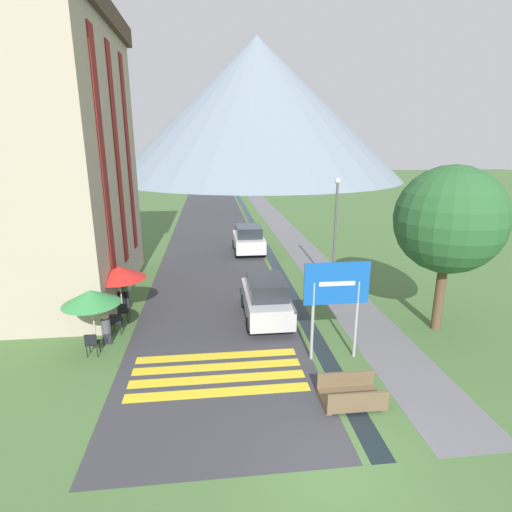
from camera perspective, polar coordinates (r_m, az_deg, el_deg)
ground_plane at (r=28.10m, az=-1.09°, el=1.26°), size 160.00×160.00×0.00m
road at (r=37.74m, az=-6.34°, el=4.93°), size 6.40×60.00×0.01m
footpath at (r=38.24m, az=2.87°, el=5.15°), size 2.20×60.00×0.01m
drainage_channel at (r=37.93m, az=-0.72°, el=5.08°), size 0.60×60.00×0.00m
crosswalk_marking at (r=13.29m, az=-5.50°, el=-16.27°), size 5.44×2.54×0.01m
mountain_distant at (r=85.16m, az=0.13°, el=20.15°), size 58.17×58.17×27.07m
hotel_building at (r=20.27m, az=-27.05°, el=13.60°), size 5.91×9.89×12.83m
road_sign at (r=13.29m, az=11.39°, el=-5.23°), size 2.17×0.11×3.40m
footbridge at (r=12.16m, az=13.42°, el=-18.81°), size 1.70×1.10×0.65m
parked_car_near at (r=16.50m, az=1.48°, el=-6.07°), size 1.83×3.96×1.82m
parked_car_far at (r=26.56m, az=-1.06°, el=2.42°), size 1.99×3.81×1.82m
cafe_chair_nearest at (r=14.99m, az=-22.41°, el=-11.34°), size 0.40×0.40×0.85m
cafe_chair_far_left at (r=18.49m, az=-18.97°, el=-5.81°), size 0.40×0.40×0.85m
cafe_chair_middle at (r=17.20m, az=-18.43°, el=-7.40°), size 0.40×0.40×0.85m
cafe_chair_far_right at (r=18.56m, az=-18.44°, el=-5.69°), size 0.40×0.40×0.85m
cafe_chair_near_right at (r=16.28m, az=-19.37°, el=-8.83°), size 0.40×0.40×0.85m
cafe_umbrella_front_green at (r=14.89m, az=-22.53°, el=-5.46°), size 1.97×1.97×2.22m
cafe_umbrella_middle_red at (r=17.26m, az=-18.99°, el=-2.26°), size 2.16×2.16×2.21m
person_seated_near at (r=15.57m, az=-20.63°, el=-9.53°), size 0.32×0.32×1.19m
person_seated_far at (r=17.04m, az=-20.82°, el=-7.20°), size 0.32×0.32×1.25m
person_standing_terrace at (r=18.29m, az=-18.27°, el=-4.47°), size 0.32×0.32×1.66m
streetlamp at (r=20.12m, az=11.28°, el=4.49°), size 0.28×0.28×5.45m
tree_by_path at (r=16.28m, az=25.91°, el=4.64°), size 3.97×3.97×6.35m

